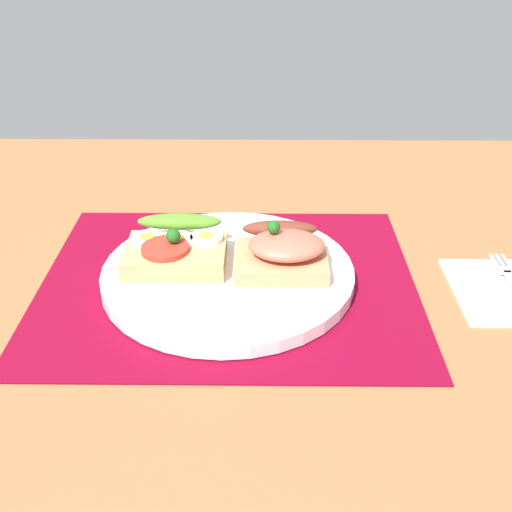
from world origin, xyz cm
name	(u,v)px	position (x,y,z in cm)	size (l,w,h in cm)	color
ground_plane	(229,294)	(0.00, 0.00, -1.60)	(120.00, 90.00, 3.20)	#935F38
placemat	(228,281)	(0.00, 0.00, 0.15)	(40.12, 32.88, 0.30)	maroon
plate	(228,274)	(0.00, 0.00, 1.04)	(26.97, 26.97, 1.48)	white
sandwich_egg_tomato	(176,248)	(-5.67, 1.48, 3.32)	(10.69, 9.31, 4.25)	tan
sandwich_salmon	(283,250)	(5.85, 0.63, 3.68)	(9.78, 9.21, 5.37)	tan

